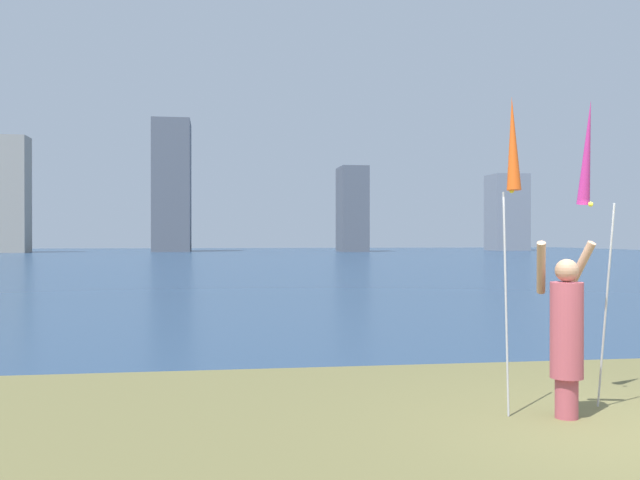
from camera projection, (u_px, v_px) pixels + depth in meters
ground at (268, 262)px, 57.91m from camera, size 120.00×138.00×0.12m
person at (566, 331)px, 8.06m from camera, size 0.73×0.54×2.00m
kite_flag_left at (513, 152)px, 8.01m from camera, size 0.16×0.39×3.61m
kite_flag_right at (588, 159)px, 8.79m from camera, size 0.16×0.79×3.71m
skyline_tower_0 at (1, 194)px, 90.39m from camera, size 6.61×3.80×14.70m
skyline_tower_1 at (172, 186)px, 97.26m from camera, size 4.98×7.60×17.65m
skyline_tower_2 at (352, 209)px, 96.45m from camera, size 3.59×5.53×11.37m
skyline_tower_3 at (507, 213)px, 104.83m from camera, size 5.04×5.19×11.07m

